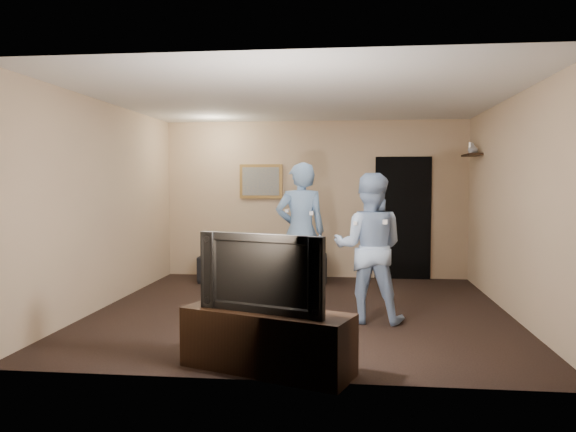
# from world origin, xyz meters

# --- Properties ---
(ground) EXTENTS (5.00, 5.00, 0.00)m
(ground) POSITION_xyz_m (0.00, 0.00, 0.00)
(ground) COLOR black
(ground) RESTS_ON ground
(ceiling) EXTENTS (5.00, 5.00, 0.04)m
(ceiling) POSITION_xyz_m (0.00, 0.00, 2.60)
(ceiling) COLOR silver
(ceiling) RESTS_ON wall_back
(wall_back) EXTENTS (5.00, 0.04, 2.60)m
(wall_back) POSITION_xyz_m (0.00, 2.50, 1.30)
(wall_back) COLOR tan
(wall_back) RESTS_ON ground
(wall_front) EXTENTS (5.00, 0.04, 2.60)m
(wall_front) POSITION_xyz_m (0.00, -2.50, 1.30)
(wall_front) COLOR tan
(wall_front) RESTS_ON ground
(wall_left) EXTENTS (0.04, 5.00, 2.60)m
(wall_left) POSITION_xyz_m (-2.50, 0.00, 1.30)
(wall_left) COLOR tan
(wall_left) RESTS_ON ground
(wall_right) EXTENTS (0.04, 5.00, 2.60)m
(wall_right) POSITION_xyz_m (2.50, 0.00, 1.30)
(wall_right) COLOR tan
(wall_right) RESTS_ON ground
(sofa) EXTENTS (2.07, 0.90, 0.59)m
(sofa) POSITION_xyz_m (-0.79, 2.05, 0.30)
(sofa) COLOR black
(sofa) RESTS_ON ground
(throw_pillow) EXTENTS (0.45, 0.22, 0.43)m
(throw_pillow) POSITION_xyz_m (-1.24, 2.05, 0.48)
(throw_pillow) COLOR #1B523F
(throw_pillow) RESTS_ON sofa
(painting_frame) EXTENTS (0.72, 0.05, 0.57)m
(painting_frame) POSITION_xyz_m (-0.90, 2.48, 1.60)
(painting_frame) COLOR olive
(painting_frame) RESTS_ON wall_back
(painting_canvas) EXTENTS (0.62, 0.01, 0.47)m
(painting_canvas) POSITION_xyz_m (-0.90, 2.45, 1.60)
(painting_canvas) COLOR slate
(painting_canvas) RESTS_ON painting_frame
(doorway) EXTENTS (0.90, 0.06, 2.00)m
(doorway) POSITION_xyz_m (1.45, 2.47, 1.00)
(doorway) COLOR black
(doorway) RESTS_ON ground
(light_switch) EXTENTS (0.08, 0.02, 0.12)m
(light_switch) POSITION_xyz_m (0.85, 2.48, 1.30)
(light_switch) COLOR silver
(light_switch) RESTS_ON wall_back
(wall_shelf) EXTENTS (0.20, 0.60, 0.03)m
(wall_shelf) POSITION_xyz_m (2.39, 1.80, 1.99)
(wall_shelf) COLOR black
(wall_shelf) RESTS_ON wall_right
(shelf_vase) EXTENTS (0.15, 0.15, 0.15)m
(shelf_vase) POSITION_xyz_m (2.39, 1.73, 2.08)
(shelf_vase) COLOR #A2A2A6
(shelf_vase) RESTS_ON wall_shelf
(shelf_figurine) EXTENTS (0.06, 0.06, 0.18)m
(shelf_figurine) POSITION_xyz_m (2.39, 1.90, 2.09)
(shelf_figurine) COLOR silver
(shelf_figurine) RESTS_ON wall_shelf
(tv_console) EXTENTS (1.53, 0.94, 0.52)m
(tv_console) POSITION_xyz_m (-0.09, -2.26, 0.25)
(tv_console) COLOR black
(tv_console) RESTS_ON ground
(television) EXTENTS (1.11, 0.53, 0.65)m
(television) POSITION_xyz_m (-0.09, -2.26, 0.84)
(television) COLOR black
(television) RESTS_ON tv_console
(wii_player_left) EXTENTS (0.75, 0.58, 1.84)m
(wii_player_left) POSITION_xyz_m (-0.06, 0.63, 0.92)
(wii_player_left) COLOR #779FCF
(wii_player_left) RESTS_ON ground
(wii_player_right) EXTENTS (0.88, 0.72, 1.69)m
(wii_player_right) POSITION_xyz_m (0.81, -0.46, 0.84)
(wii_player_right) COLOR #96B3DB
(wii_player_right) RESTS_ON ground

